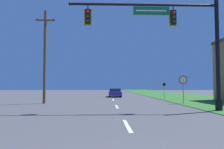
% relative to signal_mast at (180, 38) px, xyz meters
% --- Properties ---
extents(grass_verge_right, '(10.00, 110.00, 0.04)m').
position_rel_signal_mast_xyz_m(grass_verge_right, '(6.53, 19.05, -4.72)').
color(grass_verge_right, '#2D6626').
rests_on(grass_verge_right, ground).
extents(road_center_line, '(0.16, 34.80, 0.01)m').
position_rel_signal_mast_xyz_m(road_center_line, '(-3.97, 11.05, -4.73)').
color(road_center_line, silver).
rests_on(road_center_line, ground).
extents(signal_mast, '(9.89, 0.47, 7.72)m').
position_rel_signal_mast_xyz_m(signal_mast, '(0.00, 0.00, 0.00)').
color(signal_mast, black).
rests_on(signal_mast, grass_verge_right).
extents(car_ahead, '(1.90, 4.29, 1.19)m').
position_rel_signal_mast_xyz_m(car_ahead, '(-3.43, 18.19, -4.14)').
color(car_ahead, black).
rests_on(car_ahead, ground).
extents(stop_sign, '(0.76, 0.07, 2.50)m').
position_rel_signal_mast_xyz_m(stop_sign, '(2.15, 5.59, -2.88)').
color(stop_sign, gray).
rests_on(stop_sign, grass_verge_right).
extents(route_sign_post, '(0.55, 0.06, 2.03)m').
position_rel_signal_mast_xyz_m(route_sign_post, '(2.04, 11.56, -3.21)').
color(route_sign_post, gray).
rests_on(route_sign_post, grass_verge_right).
extents(utility_pole_near, '(1.80, 0.26, 8.64)m').
position_rel_signal_mast_xyz_m(utility_pole_near, '(-10.46, 6.40, -0.27)').
color(utility_pole_near, brown).
rests_on(utility_pole_near, ground).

